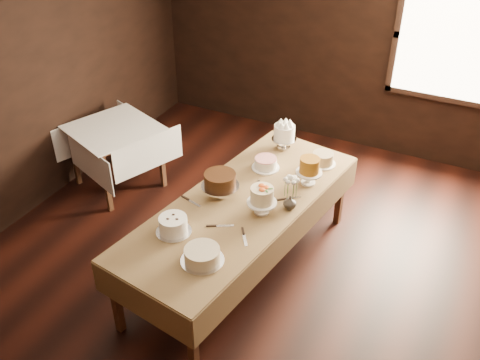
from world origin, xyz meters
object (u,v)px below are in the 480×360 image
cake_lattice (266,164)px  cake_caramel (309,172)px  cake_flowers (262,202)px  cake_cream (202,256)px  cake_chocolate (220,186)px  cake_server_c (258,184)px  cake_speckled (323,159)px  cake_server_e (194,203)px  cake_server_d (294,198)px  cake_swirl (173,225)px  cake_server_a (225,226)px  cake_meringue (284,137)px  cake_server_b (245,240)px  side_table (114,135)px  display_table (242,208)px  flower_vase (290,202)px

cake_lattice → cake_caramel: cake_caramel is taller
cake_flowers → cake_cream: (-0.15, -0.79, -0.06)m
cake_chocolate → cake_server_c: 0.42m
cake_speckled → cake_server_e: 1.42m
cake_caramel → cake_server_d: 0.31m
cake_speckled → cake_flowers: 1.03m
cake_lattice → cake_swirl: (-0.28, -1.27, 0.02)m
cake_server_a → cake_server_e: same height
cake_meringue → cake_server_a: 1.45m
cake_server_c → cake_server_d: same height
cake_cream → cake_server_b: bearing=62.9°
side_table → cake_server_c: 2.04m
cake_caramel → cake_server_c: bearing=-151.1°
cake_meringue → cake_swirl: size_ratio=0.91×
cake_caramel → cake_server_d: bearing=-96.6°
cake_chocolate → cake_server_c: size_ratio=1.71×
side_table → cake_server_d: (2.39, -0.41, 0.14)m
cake_speckled → cake_flowers: cake_flowers is taller
display_table → cake_server_a: size_ratio=11.60×
side_table → cake_server_b: size_ratio=4.99×
cake_chocolate → cake_swirl: 0.65m
cake_caramel → cake_flowers: bearing=-108.6°
cake_flowers → cake_server_a: bearing=-122.0°
cake_flowers → cake_server_e: cake_flowers is taller
flower_vase → cake_swirl: bearing=-134.6°
cake_lattice → cake_cream: bearing=-85.4°
cake_server_a → cake_server_d: (0.37, 0.65, 0.00)m
cake_server_d → cake_server_e: size_ratio=1.00×
cake_server_a → cake_chocolate: bearing=93.9°
cake_chocolate → cake_server_c: cake_chocolate is taller
cake_speckled → cake_server_b: (-0.18, -1.42, -0.06)m
display_table → cake_flowers: (0.22, -0.05, 0.18)m
cake_chocolate → cake_server_b: 0.68m
cake_chocolate → cake_cream: bearing=-70.9°
side_table → cake_server_d: 2.43m
side_table → cake_server_e: 1.85m
flower_vase → cake_server_a: bearing=-129.1°
cake_meringue → cake_server_b: cake_meringue is taller
cake_caramel → cake_cream: cake_caramel is taller
cake_server_a → cake_server_e: bearing=128.5°
cake_caramel → cake_swirl: size_ratio=0.95×
cake_speckled → cake_swirl: (-0.76, -1.60, 0.01)m
cake_speckled → cake_server_d: 0.68m
cake_speckled → cake_lattice: 0.58m
display_table → flower_vase: 0.45m
display_table → cake_server_b: bearing=-60.6°
side_table → cake_meringue: size_ratio=4.30×
cake_chocolate → cake_server_e: size_ratio=1.71×
cake_caramel → cake_server_a: 1.03m
display_table → cake_lattice: 0.65m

